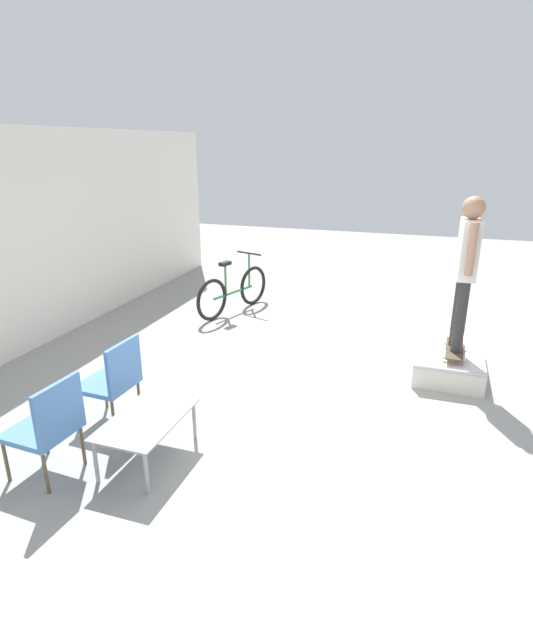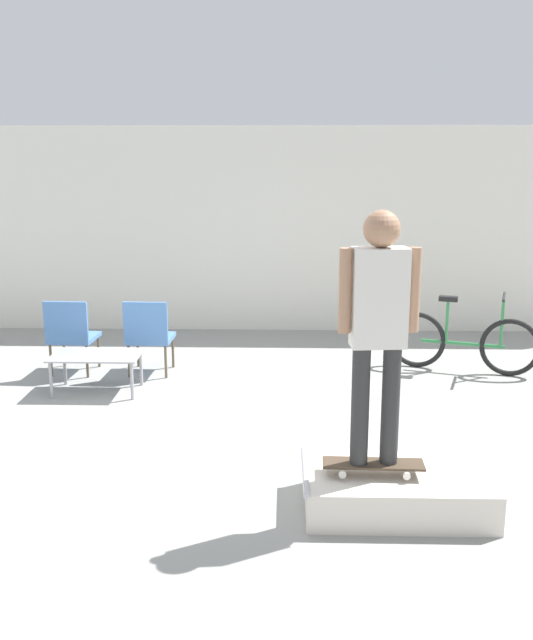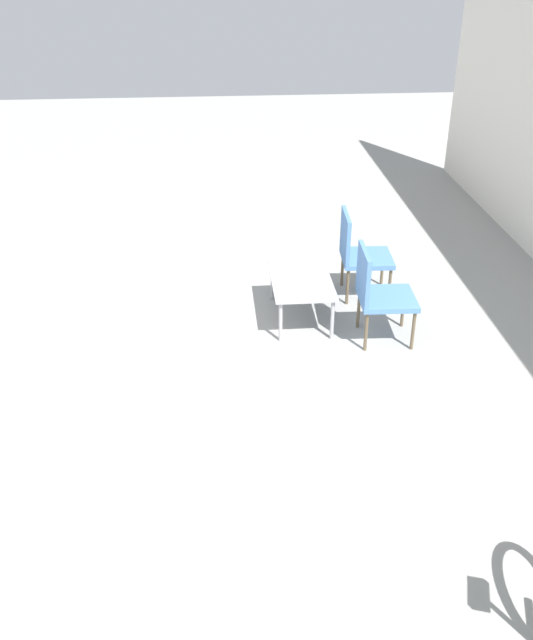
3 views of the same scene
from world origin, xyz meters
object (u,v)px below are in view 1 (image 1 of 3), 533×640
object	(u,v)px
skateboard_on_ramp	(454,349)
patio_chair_left	(48,424)
person_skater	(466,261)
skate_ramp_box	(448,360)
bicycle	(234,291)
coffee_table	(147,422)
patio_chair_right	(114,378)

from	to	relation	value
skateboard_on_ramp	patio_chair_left	distance (m)	4.63
person_skater	skate_ramp_box	bearing A→B (deg)	9.95
skateboard_on_ramp	bicycle	world-z (taller)	bicycle
person_skater	bicycle	xyz separation A→B (m)	(1.51, 3.56, -1.11)
coffee_table	patio_chair_left	world-z (taller)	patio_chair_left
person_skater	patio_chair_left	world-z (taller)	person_skater
skateboard_on_ramp	patio_chair_right	size ratio (longest dim) A/B	0.81
skate_ramp_box	bicycle	xyz separation A→B (m)	(1.32, 3.51, 0.23)
skateboard_on_ramp	coffee_table	xyz separation A→B (m)	(-2.74, 2.67, 0.01)
person_skater	skateboard_on_ramp	bearing A→B (deg)	57.97
patio_chair_left	bicycle	size ratio (longest dim) A/B	0.53
skateboard_on_ramp	coffee_table	bearing A→B (deg)	137.44
patio_chair_right	person_skater	bearing A→B (deg)	126.48
skate_ramp_box	patio_chair_left	size ratio (longest dim) A/B	1.51
coffee_table	patio_chair_right	distance (m)	0.82
patio_chair_right	bicycle	bearing A→B (deg)	-174.36
person_skater	patio_chair_right	distance (m)	4.15
skateboard_on_ramp	bicycle	bearing A→B (deg)	68.82
skateboard_on_ramp	coffee_table	size ratio (longest dim) A/B	0.76
person_skater	bicycle	size ratio (longest dim) A/B	1.06
skate_ramp_box	bicycle	size ratio (longest dim) A/B	0.80
skate_ramp_box	patio_chair_right	xyz separation A→B (m)	(-2.46, 3.28, 0.37)
skateboard_on_ramp	coffee_table	distance (m)	3.82
coffee_table	bicycle	distance (m)	4.33
skate_ramp_box	skateboard_on_ramp	bearing A→B (deg)	-164.58
person_skater	coffee_table	distance (m)	3.98
skateboard_on_ramp	patio_chair_left	size ratio (longest dim) A/B	0.81
skate_ramp_box	coffee_table	world-z (taller)	coffee_table
person_skater	coffee_table	bearing A→B (deg)	130.21
coffee_table	person_skater	bearing A→B (deg)	-44.33
person_skater	bicycle	distance (m)	4.02
skate_ramp_box	bicycle	bearing A→B (deg)	69.34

